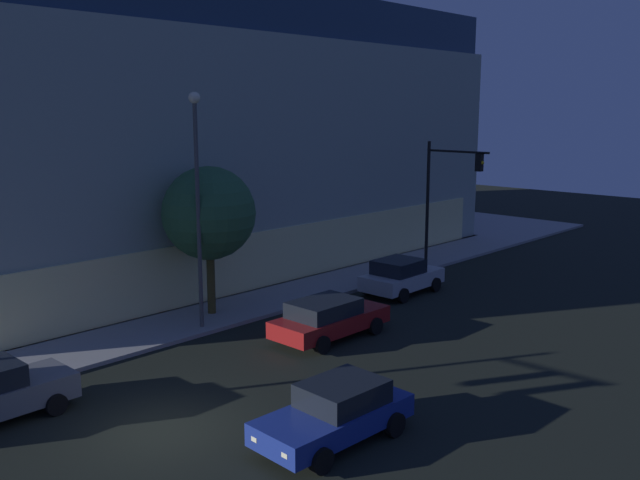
{
  "coord_description": "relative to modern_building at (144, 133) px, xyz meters",
  "views": [
    {
      "loc": [
        -9.55,
        -14.95,
        8.48
      ],
      "look_at": [
        8.21,
        2.02,
        3.81
      ],
      "focal_mm": 38.55,
      "sensor_mm": 36.0,
      "label": 1
    }
  ],
  "objects": [
    {
      "name": "ground_plane",
      "position": [
        -14.09,
        -22.85,
        -7.07
      ],
      "size": [
        120.0,
        120.0,
        0.0
      ],
      "primitive_type": "plane",
      "color": "black"
    },
    {
      "name": "modern_building",
      "position": [
        0.0,
        0.0,
        0.0
      ],
      "size": [
        33.47,
        28.11,
        14.26
      ],
      "color": "#4C4C51",
      "rests_on": "ground"
    },
    {
      "name": "traffic_light_far_corner",
      "position": [
        7.37,
        -17.41,
        -2.55
      ],
      "size": [
        0.32,
        3.77,
        6.67
      ],
      "color": "black",
      "rests_on": "sidewalk_corner"
    },
    {
      "name": "street_lamp_sidewalk",
      "position": [
        -8.24,
        -16.7,
        -1.37
      ],
      "size": [
        0.44,
        0.44,
        8.99
      ],
      "color": "#4C4C4C",
      "rests_on": "sidewalk_corner"
    },
    {
      "name": "sidewalk_tree",
      "position": [
        -6.84,
        -15.51,
        -2.73
      ],
      "size": [
        3.82,
        3.82,
        6.12
      ],
      "color": "#4C431E",
      "rests_on": "sidewalk_corner"
    },
    {
      "name": "car_blue",
      "position": [
        -11.33,
        -26.62,
        -6.29
      ],
      "size": [
        4.44,
        2.19,
        1.54
      ],
      "color": "navy",
      "rests_on": "ground"
    },
    {
      "name": "car_red",
      "position": [
        -5.54,
        -20.95,
        -6.26
      ],
      "size": [
        4.8,
        2.18,
        1.54
      ],
      "color": "maroon",
      "rests_on": "ground"
    },
    {
      "name": "car_silver",
      "position": [
        1.51,
        -19.01,
        -6.22
      ],
      "size": [
        4.28,
        2.31,
        1.66
      ],
      "color": "#B7BABF",
      "rests_on": "ground"
    }
  ]
}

